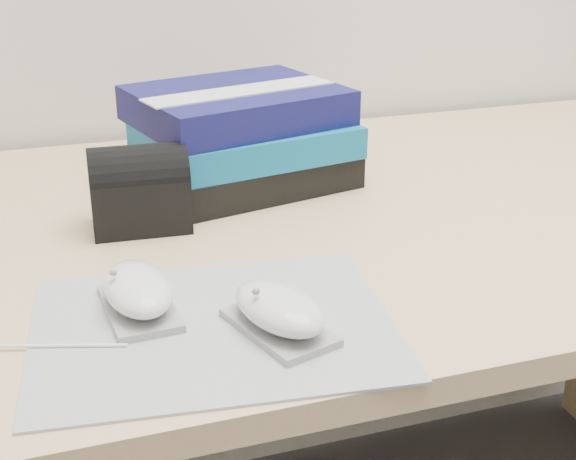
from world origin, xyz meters
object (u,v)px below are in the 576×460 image
object	(u,v)px
mouse_front	(279,311)
pouch	(139,189)
desk	(300,342)
mouse_rear	(138,292)
book_stack	(240,137)

from	to	relation	value
mouse_front	pouch	world-z (taller)	pouch
desk	mouse_rear	bearing A→B (deg)	-134.21
pouch	mouse_rear	bearing A→B (deg)	-99.28
mouse_front	pouch	size ratio (longest dim) A/B	1.06
mouse_front	mouse_rear	bearing A→B (deg)	146.19
desk	mouse_front	bearing A→B (deg)	-112.25
mouse_front	pouch	bearing A→B (deg)	105.39
book_stack	pouch	bearing A→B (deg)	-142.84
mouse_rear	desk	bearing A→B (deg)	45.79
mouse_front	book_stack	distance (m)	0.43
book_stack	pouch	size ratio (longest dim) A/B	2.60
mouse_rear	pouch	distance (m)	0.23
mouse_front	pouch	distance (m)	0.31
mouse_front	desk	bearing A→B (deg)	67.75
mouse_rear	book_stack	bearing A→B (deg)	60.16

